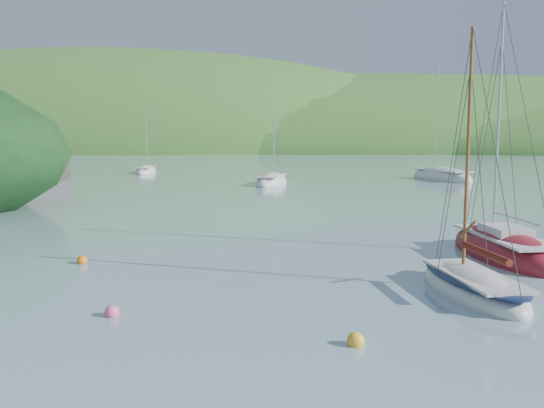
{
  "coord_description": "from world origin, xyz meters",
  "views": [
    {
      "loc": [
        -0.62,
        -17.0,
        5.68
      ],
      "look_at": [
        -1.65,
        8.0,
        2.56
      ],
      "focal_mm": 40.0,
      "sensor_mm": 36.0,
      "label": 1
    }
  ],
  "objects_px": {
    "sloop_red": "(503,252)",
    "distant_sloop_a": "(272,183)",
    "distant_sloop_b": "(442,178)",
    "daysailer_white": "(473,287)",
    "distant_sloop_c": "(146,172)"
  },
  "relations": [
    {
      "from": "sloop_red",
      "to": "distant_sloop_a",
      "type": "height_order",
      "value": "sloop_red"
    },
    {
      "from": "sloop_red",
      "to": "distant_sloop_b",
      "type": "bearing_deg",
      "value": 72.29
    },
    {
      "from": "daysailer_white",
      "to": "distant_sloop_a",
      "type": "relative_size",
      "value": 0.89
    },
    {
      "from": "daysailer_white",
      "to": "distant_sloop_a",
      "type": "distance_m",
      "value": 42.05
    },
    {
      "from": "daysailer_white",
      "to": "distant_sloop_b",
      "type": "distance_m",
      "value": 48.33
    },
    {
      "from": "distant_sloop_a",
      "to": "distant_sloop_c",
      "type": "bearing_deg",
      "value": 148.79
    },
    {
      "from": "distant_sloop_b",
      "to": "daysailer_white",
      "type": "bearing_deg",
      "value": -125.62
    },
    {
      "from": "daysailer_white",
      "to": "sloop_red",
      "type": "bearing_deg",
      "value": 52.75
    },
    {
      "from": "sloop_red",
      "to": "distant_sloop_c",
      "type": "bearing_deg",
      "value": 111.53
    },
    {
      "from": "distant_sloop_c",
      "to": "distant_sloop_a",
      "type": "bearing_deg",
      "value": -44.64
    },
    {
      "from": "daysailer_white",
      "to": "sloop_red",
      "type": "distance_m",
      "value": 6.9
    },
    {
      "from": "sloop_red",
      "to": "daysailer_white",
      "type": "bearing_deg",
      "value": -124.69
    },
    {
      "from": "daysailer_white",
      "to": "sloop_red",
      "type": "height_order",
      "value": "sloop_red"
    },
    {
      "from": "daysailer_white",
      "to": "sloop_red",
      "type": "xyz_separation_m",
      "value": [
        3.08,
        6.17,
        0.0
      ]
    },
    {
      "from": "sloop_red",
      "to": "distant_sloop_c",
      "type": "relative_size",
      "value": 1.3
    }
  ]
}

